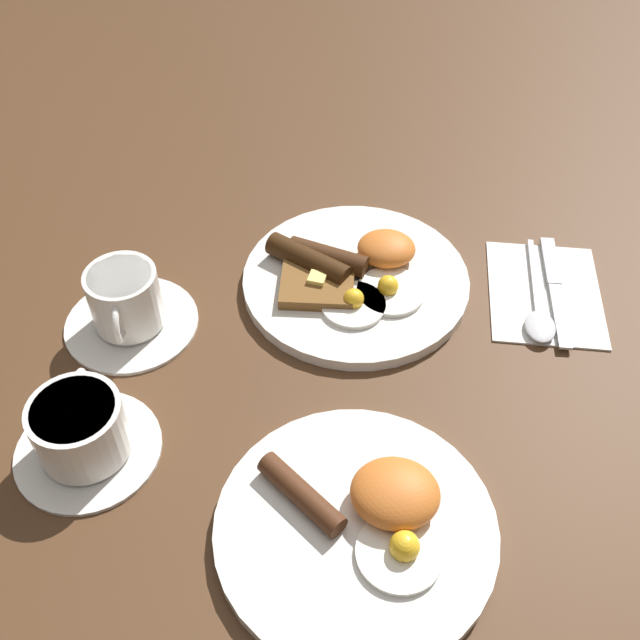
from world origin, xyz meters
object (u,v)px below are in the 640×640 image
Objects in this scene: teacup_near at (127,305)px; spoon at (539,315)px; teacup_far at (82,432)px; breakfast_plate_far at (362,522)px; breakfast_plate_near at (353,277)px; knife at (555,284)px.

teacup_near reaches higher than spoon.
teacup_far is at bearing 90.64° from teacup_near.
breakfast_plate_far reaches higher than spoon.
breakfast_plate_near reaches higher than spoon.
teacup_far is (0.28, -0.06, 0.02)m from breakfast_plate_far.
teacup_near is (0.25, 0.09, 0.02)m from breakfast_plate_near.
spoon is at bearing -173.85° from teacup_near.
teacup_far reaches higher than spoon.
teacup_near is 0.48m from spoon.
knife is at bearing -167.73° from teacup_near.
breakfast_plate_near is 0.33m from breakfast_plate_far.
breakfast_plate_far is at bearing 167.53° from teacup_far.
breakfast_plate_near is 0.36m from teacup_far.
teacup_far is 0.52m from spoon.
breakfast_plate_near is at bearing -98.83° from spoon.
breakfast_plate_near is at bearing -133.50° from teacup_far.
teacup_far is at bearing -62.87° from spoon.
breakfast_plate_far is 0.37m from teacup_near.
breakfast_plate_far is at bearing 94.81° from breakfast_plate_near.
teacup_far is 0.82× the size of spoon.
breakfast_plate_near is at bearing -85.19° from breakfast_plate_far.
spoon is (-0.19, -0.29, -0.00)m from breakfast_plate_far.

